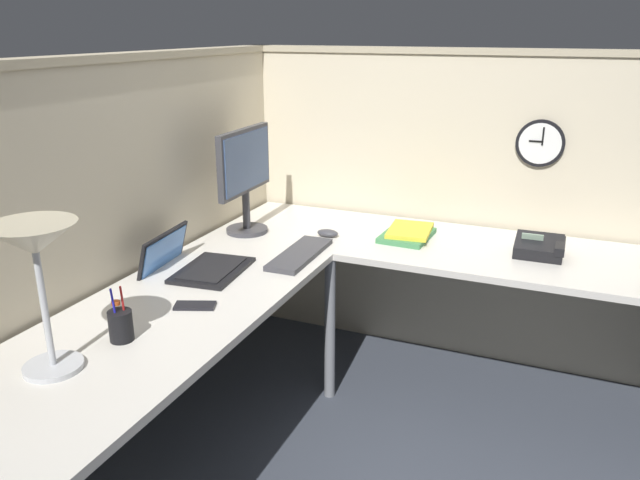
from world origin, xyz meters
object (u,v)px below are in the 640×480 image
object	(u,v)px
computer_mouse	(328,233)
office_phone	(541,248)
cell_phone	(195,306)
monitor	(245,173)
keyboard	(300,254)
book_stack	(408,233)
desk_lamp_dome	(36,252)
laptop	(191,264)
wall_clock	(540,143)
pen_cup	(121,325)

from	to	relation	value
computer_mouse	office_phone	size ratio (longest dim) A/B	0.50
computer_mouse	cell_phone	bearing A→B (deg)	171.44
monitor	cell_phone	xyz separation A→B (m)	(-0.82, -0.25, -0.29)
keyboard	book_stack	distance (m)	0.56
monitor	desk_lamp_dome	size ratio (longest dim) A/B	1.12
laptop	wall_clock	xyz separation A→B (m)	(1.07, -1.24, 0.41)
laptop	keyboard	bearing A→B (deg)	-48.19
monitor	laptop	xyz separation A→B (m)	(-0.52, -0.03, -0.27)
keyboard	cell_phone	xyz separation A→B (m)	(-0.61, 0.13, -0.01)
monitor	desk_lamp_dome	bearing A→B (deg)	-175.42
pen_cup	wall_clock	bearing A→B (deg)	-33.13
cell_phone	office_phone	world-z (taller)	office_phone
cell_phone	book_stack	distance (m)	1.16
keyboard	wall_clock	distance (m)	1.24
keyboard	office_phone	world-z (taller)	office_phone
monitor	computer_mouse	bearing A→B (deg)	-77.04
laptop	computer_mouse	distance (m)	0.71
laptop	cell_phone	size ratio (longest dim) A/B	2.87
cell_phone	book_stack	world-z (taller)	book_stack
computer_mouse	desk_lamp_dome	bearing A→B (deg)	169.05
desk_lamp_dome	cell_phone	distance (m)	0.65
keyboard	computer_mouse	xyz separation A→B (m)	(0.30, -0.01, 0.01)
keyboard	wall_clock	xyz separation A→B (m)	(0.76, -0.89, 0.42)
wall_clock	cell_phone	bearing A→B (deg)	143.46
computer_mouse	pen_cup	size ratio (longest dim) A/B	0.58
laptop	keyboard	world-z (taller)	laptop
desk_lamp_dome	wall_clock	size ratio (longest dim) A/B	2.02
monitor	office_phone	size ratio (longest dim) A/B	2.41
monitor	book_stack	xyz separation A→B (m)	(0.22, -0.74, -0.27)
office_phone	book_stack	xyz separation A→B (m)	(0.02, 0.60, -0.02)
keyboard	office_phone	distance (m)	1.04
keyboard	book_stack	world-z (taller)	book_stack
monitor	cell_phone	world-z (taller)	monitor
keyboard	book_stack	size ratio (longest dim) A/B	1.44
computer_mouse	desk_lamp_dome	world-z (taller)	desk_lamp_dome
book_stack	wall_clock	bearing A→B (deg)	-57.98
pen_cup	book_stack	distance (m)	1.46
laptop	wall_clock	distance (m)	1.69
monitor	keyboard	xyz separation A→B (m)	(-0.21, -0.38, -0.28)
pen_cup	office_phone	bearing A→B (deg)	-41.26
laptop	computer_mouse	world-z (taller)	laptop
desk_lamp_dome	book_stack	size ratio (longest dim) A/B	1.49
pen_cup	cell_phone	size ratio (longest dim) A/B	1.25
computer_mouse	office_phone	bearing A→B (deg)	-83.27
desk_lamp_dome	cell_phone	xyz separation A→B (m)	(0.52, -0.14, -0.36)
wall_clock	pen_cup	bearing A→B (deg)	146.87
laptop	monitor	bearing A→B (deg)	3.20
laptop	desk_lamp_dome	world-z (taller)	desk_lamp_dome
wall_clock	desk_lamp_dome	bearing A→B (deg)	148.56
office_phone	wall_clock	world-z (taller)	wall_clock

